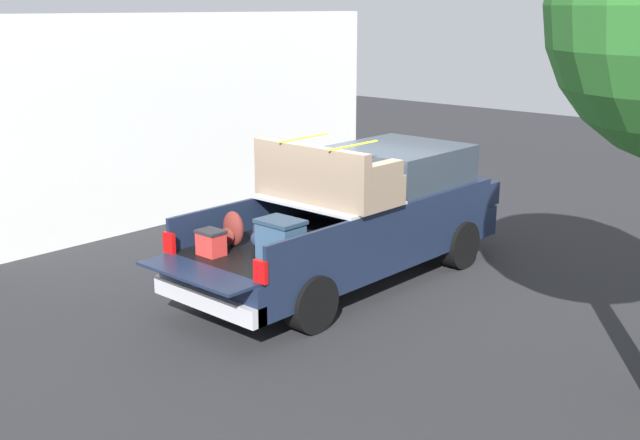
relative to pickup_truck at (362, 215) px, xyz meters
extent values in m
plane|color=#262628|center=(-0.36, 0.00, -0.98)|extent=(40.00, 40.00, 0.00)
cube|color=#162138|center=(-0.36, 0.00, -0.37)|extent=(5.50, 1.92, 0.48)
cube|color=black|center=(-1.56, 0.00, -0.11)|extent=(2.80, 1.80, 0.04)
cube|color=#162138|center=(-1.56, 0.93, 0.12)|extent=(2.80, 0.06, 0.50)
cube|color=#162138|center=(-1.56, -0.93, 0.12)|extent=(2.80, 0.06, 0.50)
cube|color=#162138|center=(-0.19, 0.00, 0.12)|extent=(0.06, 1.80, 0.50)
cube|color=#162138|center=(-3.24, 0.00, -0.11)|extent=(0.55, 1.80, 0.04)
cube|color=#B2B2B7|center=(-0.79, 0.00, 0.39)|extent=(1.25, 1.92, 0.04)
cube|color=#162138|center=(0.99, 0.00, 0.12)|extent=(2.30, 1.92, 0.50)
cube|color=#2D3842|center=(0.89, 0.00, 0.66)|extent=(1.94, 1.76, 0.59)
cube|color=#162138|center=(2.34, 0.00, 0.06)|extent=(0.40, 1.82, 0.38)
cube|color=#B2B2B7|center=(-3.08, 0.00, -0.50)|extent=(0.24, 1.92, 0.24)
cube|color=red|center=(-2.98, 0.88, 0.05)|extent=(0.06, 0.20, 0.28)
cube|color=red|center=(-2.98, -0.88, 0.05)|extent=(0.06, 0.20, 0.28)
cylinder|color=black|center=(1.39, 0.88, -0.60)|extent=(0.77, 0.30, 0.77)
cylinder|color=black|center=(1.39, -0.88, -0.60)|extent=(0.77, 0.30, 0.77)
cylinder|color=black|center=(-2.11, 0.88, -0.60)|extent=(0.77, 0.30, 0.77)
cylinder|color=black|center=(-2.11, -0.88, -0.60)|extent=(0.77, 0.30, 0.77)
cube|color=#335170|center=(-2.16, -0.40, 0.15)|extent=(0.40, 0.55, 0.48)
cube|color=#23394E|center=(-2.16, -0.40, 0.41)|extent=(0.44, 0.59, 0.05)
ellipsoid|color=#283351|center=(-2.04, 0.06, 0.14)|extent=(0.20, 0.35, 0.46)
ellipsoid|color=#283351|center=(-2.15, 0.06, 0.07)|extent=(0.09, 0.24, 0.20)
ellipsoid|color=maroon|center=(-2.18, 0.49, 0.15)|extent=(0.20, 0.37, 0.49)
ellipsoid|color=maroon|center=(-2.29, 0.49, 0.08)|extent=(0.09, 0.26, 0.22)
cube|color=red|center=(-2.66, 0.40, 0.06)|extent=(0.26, 0.34, 0.30)
cube|color=#262628|center=(-2.66, 0.40, 0.23)|extent=(0.28, 0.36, 0.04)
cube|color=#84705B|center=(-0.79, 0.00, 0.62)|extent=(0.93, 2.08, 0.42)
cube|color=#84705B|center=(-1.17, 0.00, 1.03)|extent=(0.16, 2.08, 0.40)
cube|color=#84705B|center=(-0.74, 0.94, 0.94)|extent=(0.69, 0.20, 0.22)
cube|color=#84705B|center=(-0.74, -0.94, 0.94)|extent=(0.69, 0.20, 0.22)
cube|color=yellow|center=(-0.79, 0.47, 1.24)|extent=(1.03, 0.03, 0.02)
cube|color=yellow|center=(-0.79, -0.47, 1.24)|extent=(1.03, 0.03, 0.02)
cube|color=white|center=(0.86, 4.91, 1.00)|extent=(9.37, 0.36, 3.95)
camera|label=1|loc=(-9.08, -7.37, 3.11)|focal=44.35mm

